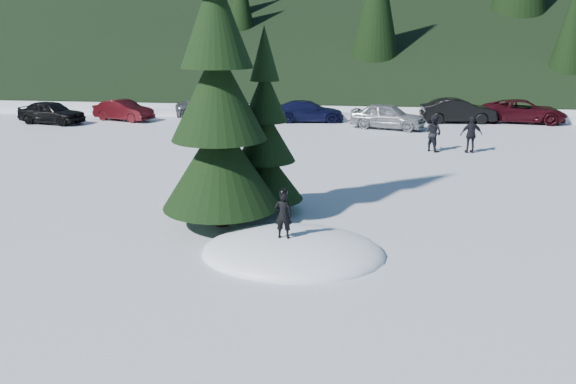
# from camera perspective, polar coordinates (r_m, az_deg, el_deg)

# --- Properties ---
(ground) EXTENTS (200.00, 200.00, 0.00)m
(ground) POSITION_cam_1_polar(r_m,az_deg,el_deg) (13.70, 0.52, -6.24)
(ground) COLOR white
(ground) RESTS_ON ground
(snow_mound) EXTENTS (4.48, 3.52, 0.96)m
(snow_mound) POSITION_cam_1_polar(r_m,az_deg,el_deg) (13.70, 0.52, -6.24)
(snow_mound) COLOR white
(snow_mound) RESTS_ON ground
(spruce_tall) EXTENTS (3.20, 3.20, 8.60)m
(spruce_tall) POSITION_cam_1_polar(r_m,az_deg,el_deg) (14.98, -7.09, 8.72)
(spruce_tall) COLOR black
(spruce_tall) RESTS_ON ground
(spruce_short) EXTENTS (2.20, 2.20, 5.37)m
(spruce_short) POSITION_cam_1_polar(r_m,az_deg,el_deg) (16.32, -2.31, 5.09)
(spruce_short) COLOR black
(spruce_short) RESTS_ON ground
(child_skier) EXTENTS (0.43, 0.29, 1.13)m
(child_skier) POSITION_cam_1_polar(r_m,az_deg,el_deg) (13.15, -0.48, -2.34)
(child_skier) COLOR black
(child_skier) RESTS_ON snow_mound
(adult_0) EXTENTS (1.00, 1.00, 1.64)m
(adult_0) POSITION_cam_1_polar(r_m,az_deg,el_deg) (26.04, 14.55, 5.81)
(adult_0) COLOR black
(adult_0) RESTS_ON ground
(adult_1) EXTENTS (1.00, 0.51, 1.63)m
(adult_1) POSITION_cam_1_polar(r_m,az_deg,el_deg) (26.14, 18.12, 5.56)
(adult_1) COLOR black
(adult_1) RESTS_ON ground
(car_0) EXTENTS (4.18, 2.31, 1.35)m
(car_0) POSITION_cam_1_polar(r_m,az_deg,el_deg) (35.77, -22.90, 7.48)
(car_0) COLOR black
(car_0) RESTS_ON ground
(car_1) EXTENTS (3.96, 2.35, 1.23)m
(car_1) POSITION_cam_1_polar(r_m,az_deg,el_deg) (35.66, -16.37, 7.97)
(car_1) COLOR #3D0B0F
(car_1) RESTS_ON ground
(car_2) EXTENTS (5.21, 3.30, 1.34)m
(car_2) POSITION_cam_1_polar(r_m,az_deg,el_deg) (35.29, -7.38, 8.48)
(car_2) COLOR #434649
(car_2) RESTS_ON ground
(car_3) EXTENTS (4.49, 2.33, 1.24)m
(car_3) POSITION_cam_1_polar(r_m,az_deg,el_deg) (33.84, 2.04, 8.21)
(car_3) COLOR black
(car_3) RESTS_ON ground
(car_4) EXTENTS (4.41, 2.81, 1.40)m
(car_4) POSITION_cam_1_polar(r_m,az_deg,el_deg) (31.74, 10.09, 7.60)
(car_4) COLOR gray
(car_4) RESTS_ON ground
(car_5) EXTENTS (4.41, 1.89, 1.41)m
(car_5) POSITION_cam_1_polar(r_m,az_deg,el_deg) (34.90, 16.89, 7.91)
(car_5) COLOR black
(car_5) RESTS_ON ground
(car_6) EXTENTS (5.07, 2.88, 1.34)m
(car_6) POSITION_cam_1_polar(r_m,az_deg,el_deg) (36.24, 22.80, 7.57)
(car_6) COLOR #350910
(car_6) RESTS_ON ground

